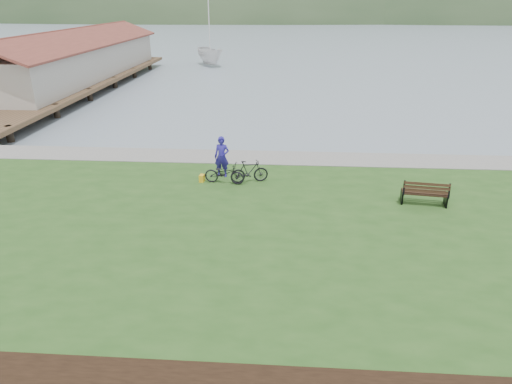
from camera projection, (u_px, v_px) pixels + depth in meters
ground at (280, 227)px, 17.41m from camera, size 600.00×600.00×0.00m
lawn at (279, 249)px, 15.50m from camera, size 34.00×20.00×0.40m
shoreline_path at (283, 158)px, 23.58m from camera, size 34.00×2.20×0.03m
far_hillside at (342, 20)px, 172.07m from camera, size 580.00×80.00×38.00m
pier_pavilion at (74, 60)px, 42.86m from camera, size 8.00×36.00×5.40m
park_bench at (425, 193)px, 18.07m from camera, size 1.82×0.94×1.08m
person at (222, 153)px, 20.80m from camera, size 0.86×0.64×2.21m
bicycle_a at (224, 173)px, 20.22m from camera, size 0.90×1.89×0.95m
bicycle_b at (249, 172)px, 20.32m from camera, size 0.94×1.78×1.03m
sailboat at (211, 66)px, 58.22m from camera, size 14.10×14.17×27.16m
pannier at (202, 178)px, 20.52m from camera, size 0.24×0.33×0.33m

